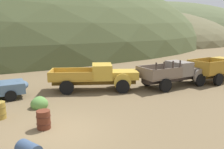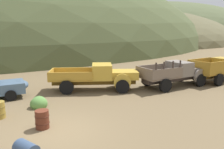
{
  "view_description": "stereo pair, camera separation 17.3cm",
  "coord_description": "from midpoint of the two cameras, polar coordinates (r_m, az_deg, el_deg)",
  "views": [
    {
      "loc": [
        -1.28,
        -9.35,
        4.39
      ],
      "look_at": [
        4.78,
        6.0,
        1.05
      ],
      "focal_mm": 36.46,
      "sensor_mm": 36.0,
      "label": 1
    },
    {
      "loc": [
        -1.12,
        -9.41,
        4.39
      ],
      "look_at": [
        4.78,
        6.0,
        1.05
      ],
      "focal_mm": 36.46,
      "sensor_mm": 36.0,
      "label": 2
    }
  ],
  "objects": [
    {
      "name": "oil_drum_by_truck",
      "position": [
        10.76,
        -16.66,
        -10.71
      ],
      "size": [
        0.64,
        0.64,
        0.84
      ],
      "color": "#5B2819",
      "rests_on": "ground"
    },
    {
      "name": "truck_faded_yellow",
      "position": [
        16.45,
        -2.5,
        -0.5
      ],
      "size": [
        6.51,
        3.7,
        1.89
      ],
      "rotation": [
        0.0,
        0.0,
        -0.3
      ],
      "color": "brown",
      "rests_on": "ground"
    },
    {
      "name": "ground_plane",
      "position": [
        10.42,
        -12.71,
        -13.76
      ],
      "size": [
        300.0,
        300.0,
        0.0
      ],
      "primitive_type": "plane",
      "color": "brown"
    },
    {
      "name": "bush_near_barrel",
      "position": [
        24.67,
        12.14,
        1.38
      ],
      "size": [
        0.85,
        0.86,
        0.79
      ],
      "color": "#5B8E42",
      "rests_on": "ground"
    },
    {
      "name": "truck_primer_gray",
      "position": [
        18.43,
        16.44,
        0.35
      ],
      "size": [
        5.88,
        2.89,
        2.16
      ],
      "rotation": [
        0.0,
        0.0,
        0.12
      ],
      "color": "#3D322D",
      "rests_on": "ground"
    },
    {
      "name": "bush_front_right",
      "position": [
        13.65,
        -17.51,
        -6.91
      ],
      "size": [
        0.97,
        0.97,
        0.8
      ],
      "color": "#5B8E42",
      "rests_on": "ground"
    },
    {
      "name": "bush_front_left",
      "position": [
        26.93,
        18.38,
        1.96
      ],
      "size": [
        1.02,
        1.16,
        0.89
      ],
      "color": "#3D702D",
      "rests_on": "ground"
    },
    {
      "name": "hill_far_right",
      "position": [
        88.77,
        -1.31,
        8.59
      ],
      "size": [
        90.36,
        89.99,
        24.4
      ],
      "primitive_type": "ellipsoid",
      "color": "brown",
      "rests_on": "ground"
    },
    {
      "name": "truck_mustard",
      "position": [
        22.01,
        26.46,
        1.42
      ],
      "size": [
        6.61,
        3.36,
        1.91
      ],
      "rotation": [
        0.0,
        0.0,
        0.21
      ],
      "color": "#593D12",
      "rests_on": "ground"
    },
    {
      "name": "hill_far_left",
      "position": [
        112.4,
        13.15,
        8.9
      ],
      "size": [
        99.75,
        72.71,
        32.54
      ],
      "primitive_type": "ellipsoid",
      "color": "#56603D",
      "rests_on": "ground"
    }
  ]
}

